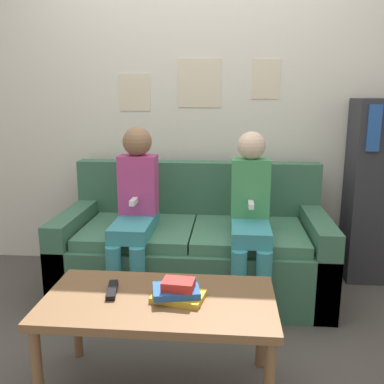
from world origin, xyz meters
The scene contains 9 objects.
ground_plane centered at (0.00, 0.00, 0.00)m, with size 10.00×10.00×0.00m, color #4C4742.
wall_back centered at (0.00, 1.03, 1.30)m, with size 8.00×0.07×2.60m.
couch centered at (0.00, 0.53, 0.28)m, with size 1.75×0.82×0.84m.
coffee_table centered at (-0.06, -0.53, 0.40)m, with size 1.00×0.53×0.45m.
person_left centered at (-0.36, 0.34, 0.63)m, with size 0.24×0.56×1.11m.
person_right centered at (0.37, 0.34, 0.61)m, with size 0.24×0.56×1.09m.
tv_remote centered at (-0.28, -0.50, 0.47)m, with size 0.07×0.17×0.02m.
book_stack centered at (0.02, -0.54, 0.49)m, with size 0.24×0.19×0.09m.
bookshelf centered at (1.29, 0.83, 0.65)m, with size 0.43×0.33×1.28m.
Camera 1 is at (0.23, -2.21, 1.31)m, focal length 40.00 mm.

